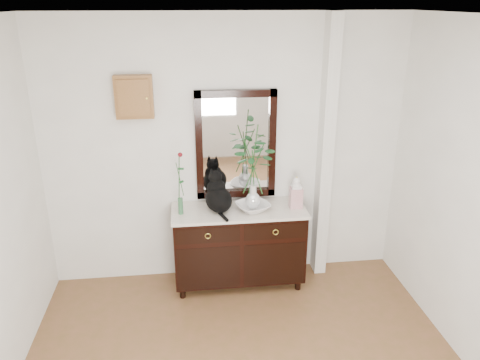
{
  "coord_description": "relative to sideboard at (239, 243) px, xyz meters",
  "views": [
    {
      "loc": [
        -0.4,
        -2.45,
        2.8
      ],
      "look_at": [
        0.1,
        1.63,
        1.2
      ],
      "focal_mm": 35.0,
      "sensor_mm": 36.0,
      "label": 1
    }
  ],
  "objects": [
    {
      "name": "sideboard",
      "position": [
        0.0,
        0.0,
        0.0
      ],
      "size": [
        1.33,
        0.52,
        0.82
      ],
      "color": "black",
      "rests_on": "ground"
    },
    {
      "name": "wall_mirror",
      "position": [
        -0.0,
        0.24,
        0.97
      ],
      "size": [
        0.8,
        0.06,
        1.1
      ],
      "color": "black",
      "rests_on": "wall_back"
    },
    {
      "name": "ginger_jar",
      "position": [
        0.57,
        -0.01,
        0.54
      ],
      "size": [
        0.12,
        0.12,
        0.33
      ],
      "primitive_type": null,
      "rotation": [
        0.0,
        0.0,
        -0.02
      ],
      "color": "white",
      "rests_on": "sideboard"
    },
    {
      "name": "lotus_bowl",
      "position": [
        0.13,
        -0.05,
        0.42
      ],
      "size": [
        0.42,
        0.42,
        0.08
      ],
      "primitive_type": "imported",
      "rotation": [
        0.0,
        0.0,
        0.39
      ],
      "color": "silver",
      "rests_on": "sideboard"
    },
    {
      "name": "pilaster",
      "position": [
        0.9,
        0.17,
        0.88
      ],
      "size": [
        0.12,
        0.2,
        2.7
      ],
      "primitive_type": "cube",
      "color": "silver",
      "rests_on": "ground"
    },
    {
      "name": "key_cabinet",
      "position": [
        -0.95,
        0.21,
        1.48
      ],
      "size": [
        0.35,
        0.1,
        0.4
      ],
      "primitive_type": "cube",
      "color": "brown",
      "rests_on": "wall_back"
    },
    {
      "name": "cat",
      "position": [
        -0.2,
        -0.01,
        0.58
      ],
      "size": [
        0.38,
        0.42,
        0.41
      ],
      "primitive_type": null,
      "rotation": [
        0.0,
        0.0,
        0.31
      ],
      "color": "black",
      "rests_on": "sideboard"
    },
    {
      "name": "vase_branches",
      "position": [
        0.13,
        -0.05,
        0.83
      ],
      "size": [
        0.43,
        0.43,
        0.87
      ],
      "primitive_type": null,
      "rotation": [
        0.0,
        0.0,
        -0.04
      ],
      "color": "silver",
      "rests_on": "lotus_bowl"
    },
    {
      "name": "wall_back",
      "position": [
        -0.1,
        0.25,
        0.88
      ],
      "size": [
        3.6,
        0.04,
        2.7
      ],
      "primitive_type": "cube",
      "color": "silver",
      "rests_on": "ground"
    },
    {
      "name": "bud_vase_rose",
      "position": [
        -0.57,
        -0.04,
        0.69
      ],
      "size": [
        0.1,
        0.1,
        0.64
      ],
      "primitive_type": null,
      "rotation": [
        0.0,
        0.0,
        0.38
      ],
      "color": "#346B43",
      "rests_on": "sideboard"
    }
  ]
}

